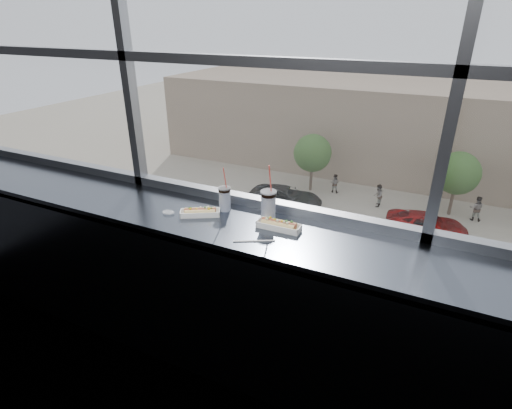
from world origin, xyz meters
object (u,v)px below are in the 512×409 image
at_px(car_near_c, 416,285).
at_px(hotdog_tray_left, 200,212).
at_px(car_far_b, 427,221).
at_px(tree_left, 312,153).
at_px(soda_cup_right, 268,204).
at_px(hotdog_tray_right, 279,225).
at_px(tree_center, 458,173).
at_px(pedestrian_b, 378,193).
at_px(car_far_a, 286,194).
at_px(pedestrian_c, 477,206).
at_px(car_near_b, 248,245).
at_px(wrapper, 168,212).
at_px(soda_cup_left, 225,198).
at_px(car_near_a, 172,226).
at_px(loose_straw, 254,241).
at_px(pedestrian_a, 335,181).

bearing_deg(car_near_c, hotdog_tray_left, 174.95).
relative_size(car_far_b, tree_left, 1.19).
bearing_deg(soda_cup_right, hotdog_tray_right, -38.79).
height_order(hotdog_tray_left, tree_center, hotdog_tray_left).
height_order(pedestrian_b, tree_left, tree_left).
bearing_deg(car_far_a, pedestrian_c, -76.74).
relative_size(soda_cup_right, car_far_a, 0.06).
bearing_deg(car_near_b, car_near_c, -87.27).
distance_m(car_near_c, pedestrian_b, 11.74).
bearing_deg(tree_left, wrapper, -74.64).
distance_m(hotdog_tray_left, soda_cup_left, 0.18).
xyz_separation_m(car_far_a, pedestrian_c, (13.10, 3.73, 0.06)).
xyz_separation_m(hotdog_tray_left, car_near_a, (-13.35, 16.28, -11.03)).
xyz_separation_m(car_near_c, pedestrian_c, (2.98, 11.73, -0.05)).
bearing_deg(car_near_c, tree_center, -6.18).
bearing_deg(pedestrian_c, car_near_b, 43.51).
height_order(loose_straw, tree_center, loose_straw).
bearing_deg(pedestrian_a, car_near_a, 59.47).
xyz_separation_m(hotdog_tray_left, wrapper, (-0.20, -0.06, -0.01)).
xyz_separation_m(soda_cup_right, wrapper, (-0.60, -0.20, -0.09)).
bearing_deg(pedestrian_a, hotdog_tray_left, 101.89).
xyz_separation_m(car_far_a, tree_center, (11.45, 4.00, 2.18)).
height_order(soda_cup_right, pedestrian_a, soda_cup_right).
distance_m(loose_straw, pedestrian_c, 30.48).
height_order(loose_straw, car_far_a, loose_straw).
bearing_deg(tree_left, pedestrian_b, -8.81).
distance_m(hotdog_tray_right, soda_cup_left, 0.42).
distance_m(loose_straw, car_far_a, 28.30).
xyz_separation_m(hotdog_tray_right, soda_cup_left, (-0.41, 0.09, 0.06)).
relative_size(wrapper, car_near_b, 0.01).
distance_m(wrapper, car_near_c, 19.72).
xyz_separation_m(pedestrian_b, pedestrian_a, (-3.73, 1.27, -0.11)).
bearing_deg(tree_center, loose_straw, -94.71).
bearing_deg(car_far_b, pedestrian_b, 46.17).
xyz_separation_m(car_near_b, car_far_a, (-0.74, 8.00, 0.01)).
distance_m(car_near_a, tree_center, 20.23).
bearing_deg(car_far_b, car_near_b, 126.72).
bearing_deg(soda_cup_left, wrapper, -145.62).
bearing_deg(hotdog_tray_left, soda_cup_right, -10.80).
relative_size(hotdog_tray_left, car_near_b, 0.04).
bearing_deg(hotdog_tray_right, hotdog_tray_left, -175.28).
height_order(wrapper, car_near_b, wrapper).
relative_size(soda_cup_right, pedestrian_a, 0.19).
relative_size(car_near_b, car_near_a, 0.99).
bearing_deg(car_far_b, hotdog_tray_right, 173.98).
height_order(soda_cup_right, car_near_a, soda_cup_right).
height_order(hotdog_tray_right, loose_straw, hotdog_tray_right).
relative_size(pedestrian_c, tree_center, 0.46).
bearing_deg(hotdog_tray_right, wrapper, -171.67).
bearing_deg(pedestrian_b, car_near_b, -26.78).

